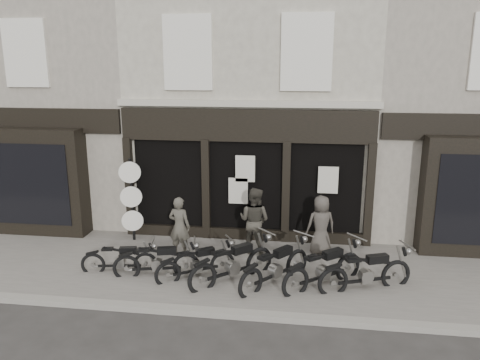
# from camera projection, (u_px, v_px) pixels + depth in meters

# --- Properties ---
(ground_plane) EXTENTS (90.00, 90.00, 0.00)m
(ground_plane) POSITION_uv_depth(u_px,v_px,m) (230.00, 288.00, 10.95)
(ground_plane) COLOR #2D2B28
(ground_plane) RESTS_ON ground
(pavement) EXTENTS (30.00, 4.20, 0.12)m
(pavement) POSITION_uv_depth(u_px,v_px,m) (236.00, 270.00, 11.80)
(pavement) COLOR #645E58
(pavement) RESTS_ON ground_plane
(kerb) EXTENTS (30.00, 0.25, 0.13)m
(kerb) POSITION_uv_depth(u_px,v_px,m) (221.00, 313.00, 9.73)
(kerb) COLOR gray
(kerb) RESTS_ON ground_plane
(central_building) EXTENTS (7.30, 6.22, 8.34)m
(central_building) POSITION_uv_depth(u_px,v_px,m) (257.00, 95.00, 15.68)
(central_building) COLOR beige
(central_building) RESTS_ON ground
(neighbour_left) EXTENTS (5.60, 6.73, 8.34)m
(neighbour_left) POSITION_uv_depth(u_px,v_px,m) (78.00, 95.00, 16.46)
(neighbour_left) COLOR #A09687
(neighbour_left) RESTS_ON ground
(neighbour_right) EXTENTS (5.60, 6.73, 8.34)m
(neighbour_right) POSITION_uv_depth(u_px,v_px,m) (456.00, 98.00, 14.82)
(neighbour_right) COLOR #A09687
(neighbour_right) RESTS_ON ground
(motorcycle_0) EXTENTS (1.88, 0.60, 0.91)m
(motorcycle_0) POSITION_uv_depth(u_px,v_px,m) (120.00, 262.00, 11.52)
(motorcycle_0) COLOR black
(motorcycle_0) RESTS_ON ground
(motorcycle_1) EXTENTS (2.07, 0.77, 1.00)m
(motorcycle_1) POSITION_uv_depth(u_px,v_px,m) (158.00, 264.00, 11.30)
(motorcycle_1) COLOR black
(motorcycle_1) RESTS_ON ground
(motorcycle_2) EXTENTS (1.80, 1.32, 0.97)m
(motorcycle_2) POSITION_uv_depth(u_px,v_px,m) (197.00, 266.00, 11.22)
(motorcycle_2) COLOR black
(motorcycle_2) RESTS_ON ground
(motorcycle_3) EXTENTS (1.91, 1.83, 1.14)m
(motorcycle_3) POSITION_uv_depth(u_px,v_px,m) (233.00, 267.00, 11.03)
(motorcycle_3) COLOR black
(motorcycle_3) RESTS_ON ground
(motorcycle_4) EXTENTS (1.67, 1.95, 1.11)m
(motorcycle_4) POSITION_uv_depth(u_px,v_px,m) (276.00, 270.00, 10.89)
(motorcycle_4) COLOR black
(motorcycle_4) RESTS_ON ground
(motorcycle_5) EXTENTS (1.95, 1.70, 1.12)m
(motorcycle_5) POSITION_uv_depth(u_px,v_px,m) (324.00, 272.00, 10.79)
(motorcycle_5) COLOR black
(motorcycle_5) RESTS_ON ground
(motorcycle_6) EXTENTS (2.18, 1.14, 1.10)m
(motorcycle_6) POSITION_uv_depth(u_px,v_px,m) (366.00, 275.00, 10.62)
(motorcycle_6) COLOR black
(motorcycle_6) RESTS_ON ground
(man_left) EXTENTS (0.65, 0.49, 1.62)m
(man_left) POSITION_uv_depth(u_px,v_px,m) (179.00, 227.00, 12.34)
(man_left) COLOR #48453B
(man_left) RESTS_ON pavement
(man_centre) EXTENTS (1.07, 0.96, 1.81)m
(man_centre) POSITION_uv_depth(u_px,v_px,m) (254.00, 220.00, 12.53)
(man_centre) COLOR #3B372F
(man_centre) RESTS_ON pavement
(man_right) EXTENTS (0.91, 0.73, 1.62)m
(man_right) POSITION_uv_depth(u_px,v_px,m) (321.00, 225.00, 12.47)
(man_right) COLOR #433D37
(man_right) RESTS_ON pavement
(advert_sign_post) EXTENTS (0.60, 0.40, 2.53)m
(advert_sign_post) POSITION_uv_depth(u_px,v_px,m) (132.00, 203.00, 13.36)
(advert_sign_post) COLOR black
(advert_sign_post) RESTS_ON ground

